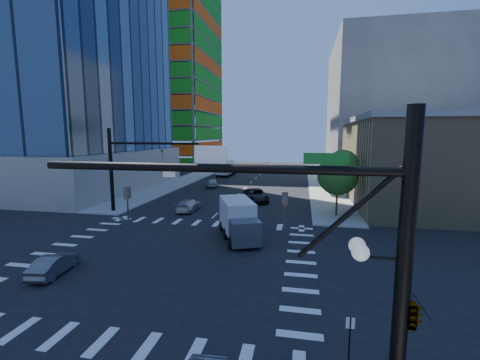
# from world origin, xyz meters

# --- Properties ---
(ground) EXTENTS (160.00, 160.00, 0.00)m
(ground) POSITION_xyz_m (0.00, 0.00, 0.00)
(ground) COLOR black
(ground) RESTS_ON ground
(road_markings) EXTENTS (20.00, 20.00, 0.01)m
(road_markings) POSITION_xyz_m (0.00, 0.00, 0.01)
(road_markings) COLOR silver
(road_markings) RESTS_ON ground
(sidewalk_ne) EXTENTS (5.00, 60.00, 0.15)m
(sidewalk_ne) POSITION_xyz_m (12.50, 40.00, 0.07)
(sidewalk_ne) COLOR gray
(sidewalk_ne) RESTS_ON ground
(sidewalk_nw) EXTENTS (5.00, 60.00, 0.15)m
(sidewalk_nw) POSITION_xyz_m (-12.50, 40.00, 0.07)
(sidewalk_nw) COLOR gray
(sidewalk_nw) RESTS_ON ground
(construction_building) EXTENTS (25.16, 34.50, 70.60)m
(construction_building) POSITION_xyz_m (-27.41, 61.93, 24.61)
(construction_building) COLOR slate
(construction_building) RESTS_ON ground
(commercial_building) EXTENTS (20.50, 22.50, 10.60)m
(commercial_building) POSITION_xyz_m (25.00, 22.00, 5.31)
(commercial_building) COLOR #8F7C53
(commercial_building) RESTS_ON ground
(bg_building_ne) EXTENTS (24.00, 30.00, 28.00)m
(bg_building_ne) POSITION_xyz_m (27.00, 55.00, 14.00)
(bg_building_ne) COLOR #68635D
(bg_building_ne) RESTS_ON ground
(signal_mast_se) EXTENTS (10.51, 2.48, 9.00)m
(signal_mast_se) POSITION_xyz_m (10.60, -11.50, 5.01)
(signal_mast_se) COLOR black
(signal_mast_se) RESTS_ON sidewalk_se
(signal_mast_nw) EXTENTS (10.20, 0.40, 9.00)m
(signal_mast_nw) POSITION_xyz_m (-10.00, 11.50, 5.49)
(signal_mast_nw) COLOR black
(signal_mast_nw) RESTS_ON sidewalk_nw
(tree_south) EXTENTS (4.16, 4.16, 6.82)m
(tree_south) POSITION_xyz_m (12.63, 13.90, 4.69)
(tree_south) COLOR #382316
(tree_south) RESTS_ON sidewalk_ne
(tree_north) EXTENTS (3.54, 3.52, 5.78)m
(tree_north) POSITION_xyz_m (12.93, 25.90, 3.99)
(tree_north) COLOR #382316
(tree_north) RESTS_ON sidewalk_ne
(no_parking_sign) EXTENTS (0.30, 0.06, 2.20)m
(no_parking_sign) POSITION_xyz_m (10.70, -9.00, 1.38)
(no_parking_sign) COLOR black
(no_parking_sign) RESTS_ON ground
(car_nb_far) EXTENTS (4.28, 6.26, 1.59)m
(car_nb_far) POSITION_xyz_m (3.19, 20.10, 0.80)
(car_nb_far) COLOR black
(car_nb_far) RESTS_ON ground
(car_sb_near) EXTENTS (2.08, 4.72, 1.35)m
(car_sb_near) POSITION_xyz_m (-3.48, 13.57, 0.67)
(car_sb_near) COLOR #BABABA
(car_sb_near) RESTS_ON ground
(car_sb_mid) EXTENTS (3.01, 4.68, 1.48)m
(car_sb_mid) POSITION_xyz_m (-5.49, 30.10, 0.74)
(car_sb_mid) COLOR #A9AAB1
(car_sb_mid) RESTS_ON ground
(car_sb_cross) EXTENTS (1.77, 3.84, 1.22)m
(car_sb_cross) POSITION_xyz_m (-5.76, -3.68, 0.61)
(car_sb_cross) COLOR #58575D
(car_sb_cross) RESTS_ON ground
(box_truck_near) EXTENTS (4.55, 6.37, 3.07)m
(box_truck_near) POSITION_xyz_m (4.00, 5.02, 1.36)
(box_truck_near) COLOR black
(box_truck_near) RESTS_ON ground
(box_truck_far) EXTENTS (2.88, 6.29, 3.25)m
(box_truck_far) POSITION_xyz_m (-6.47, 44.13, 1.44)
(box_truck_far) COLOR black
(box_truck_far) RESTS_ON ground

